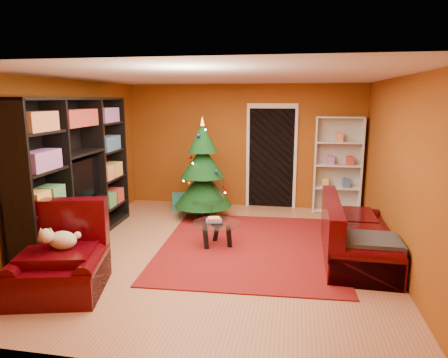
% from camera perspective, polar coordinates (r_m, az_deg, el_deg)
% --- Properties ---
extents(floor, '(5.00, 5.50, 0.05)m').
position_cam_1_polar(floor, '(6.23, -0.66, -10.47)').
color(floor, '#A56747').
rests_on(floor, ground).
extents(ceiling, '(5.00, 5.50, 0.05)m').
position_cam_1_polar(ceiling, '(5.79, -0.72, 14.67)').
color(ceiling, silver).
rests_on(ceiling, wall_back).
extents(wall_back, '(5.00, 0.05, 2.60)m').
position_cam_1_polar(wall_back, '(8.58, 2.82, 4.73)').
color(wall_back, '#8A4412').
rests_on(wall_back, ground).
extents(wall_left, '(0.05, 5.50, 2.60)m').
position_cam_1_polar(wall_left, '(6.80, -22.09, 2.15)').
color(wall_left, '#8A4412').
rests_on(wall_left, ground).
extents(wall_right, '(0.05, 5.50, 2.60)m').
position_cam_1_polar(wall_right, '(5.94, 24.00, 0.76)').
color(wall_right, '#8A4412').
rests_on(wall_right, ground).
extents(doorway, '(1.06, 0.60, 2.16)m').
position_cam_1_polar(doorway, '(8.51, 6.77, 2.91)').
color(doorway, black).
rests_on(doorway, floor).
extents(rug, '(2.89, 3.32, 0.02)m').
position_cam_1_polar(rug, '(6.41, 3.68, -9.53)').
color(rug, maroon).
rests_on(rug, floor).
extents(media_unit, '(0.58, 3.04, 2.32)m').
position_cam_1_polar(media_unit, '(6.68, -20.27, 0.90)').
color(media_unit, black).
rests_on(media_unit, floor).
extents(christmas_tree, '(1.46, 1.46, 1.99)m').
position_cam_1_polar(christmas_tree, '(7.70, -3.04, 1.42)').
color(christmas_tree, black).
rests_on(christmas_tree, floor).
extents(gift_box_teal, '(0.41, 0.41, 0.33)m').
position_cam_1_polar(gift_box_teal, '(8.50, -6.28, -3.19)').
color(gift_box_teal, '#1D8178').
rests_on(gift_box_teal, floor).
extents(gift_box_green, '(0.30, 0.30, 0.26)m').
position_cam_1_polar(gift_box_green, '(8.31, -2.15, -3.69)').
color(gift_box_green, '#337948').
rests_on(gift_box_green, floor).
extents(gift_box_red, '(0.26, 0.26, 0.23)m').
position_cam_1_polar(gift_box_red, '(8.54, -3.46, -3.39)').
color(gift_box_red, '#A62738').
rests_on(gift_box_red, floor).
extents(white_bookshelf, '(0.93, 0.34, 2.00)m').
position_cam_1_polar(white_bookshelf, '(8.39, 15.93, 1.90)').
color(white_bookshelf, white).
rests_on(white_bookshelf, floor).
extents(armchair, '(1.33, 1.33, 0.86)m').
position_cam_1_polar(armchair, '(5.22, -22.57, -10.44)').
color(armchair, black).
rests_on(armchair, rug).
extents(dog, '(0.46, 0.39, 0.28)m').
position_cam_1_polar(dog, '(5.18, -22.04, -8.11)').
color(dog, beige).
rests_on(dog, armchair).
extents(sofa, '(0.96, 2.06, 0.88)m').
position_cam_1_polar(sofa, '(6.13, 18.53, -6.85)').
color(sofa, black).
rests_on(sofa, rug).
extents(coffee_table, '(0.92, 0.92, 0.48)m').
position_cam_1_polar(coffee_table, '(6.34, -0.99, -7.87)').
color(coffee_table, gray).
rests_on(coffee_table, rug).
extents(acrylic_chair, '(0.54, 0.57, 0.83)m').
position_cam_1_polar(acrylic_chair, '(7.46, -2.29, -3.22)').
color(acrylic_chair, '#66605B').
rests_on(acrylic_chair, rug).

